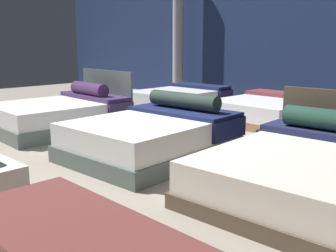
{
  "coord_description": "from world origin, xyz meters",
  "views": [
    {
      "loc": [
        3.56,
        -3.25,
        1.42
      ],
      "look_at": [
        0.38,
        0.09,
        0.45
      ],
      "focal_mm": 41.71,
      "sensor_mm": 36.0,
      "label": 1
    }
  ],
  "objects_px": {
    "bed_4": "(154,136)",
    "bed_6": "(180,99)",
    "bed_7": "(269,110)",
    "bed_3": "(62,114)",
    "support_pillar": "(178,31)",
    "bed_5": "(311,170)"
  },
  "relations": [
    {
      "from": "bed_6",
      "to": "bed_7",
      "type": "height_order",
      "value": "bed_6"
    },
    {
      "from": "bed_4",
      "to": "bed_7",
      "type": "distance_m",
      "value": 3.06
    },
    {
      "from": "bed_7",
      "to": "bed_6",
      "type": "bearing_deg",
      "value": -176.28
    },
    {
      "from": "bed_3",
      "to": "bed_5",
      "type": "distance_m",
      "value": 4.28
    },
    {
      "from": "bed_6",
      "to": "support_pillar",
      "type": "distance_m",
      "value": 2.55
    },
    {
      "from": "bed_7",
      "to": "bed_3",
      "type": "bearing_deg",
      "value": -122.81
    },
    {
      "from": "bed_3",
      "to": "bed_7",
      "type": "height_order",
      "value": "bed_3"
    },
    {
      "from": "bed_4",
      "to": "bed_6",
      "type": "xyz_separation_m",
      "value": [
        -2.26,
        3.02,
        -0.05
      ]
    },
    {
      "from": "bed_7",
      "to": "bed_4",
      "type": "bearing_deg",
      "value": -86.14
    },
    {
      "from": "bed_4",
      "to": "bed_7",
      "type": "xyz_separation_m",
      "value": [
        -0.06,
        3.05,
        -0.05
      ]
    },
    {
      "from": "support_pillar",
      "to": "bed_6",
      "type": "bearing_deg",
      "value": -46.74
    },
    {
      "from": "bed_5",
      "to": "bed_6",
      "type": "relative_size",
      "value": 1.1
    },
    {
      "from": "bed_3",
      "to": "bed_4",
      "type": "bearing_deg",
      "value": 2.97
    },
    {
      "from": "bed_6",
      "to": "bed_4",
      "type": "bearing_deg",
      "value": -52.63
    },
    {
      "from": "bed_4",
      "to": "bed_5",
      "type": "distance_m",
      "value": 2.05
    },
    {
      "from": "bed_4",
      "to": "bed_6",
      "type": "distance_m",
      "value": 3.77
    },
    {
      "from": "bed_3",
      "to": "bed_6",
      "type": "relative_size",
      "value": 1.04
    },
    {
      "from": "bed_4",
      "to": "bed_5",
      "type": "xyz_separation_m",
      "value": [
        2.05,
        0.1,
        -0.02
      ]
    },
    {
      "from": "bed_3",
      "to": "bed_4",
      "type": "height_order",
      "value": "bed_3"
    },
    {
      "from": "bed_7",
      "to": "support_pillar",
      "type": "height_order",
      "value": "support_pillar"
    },
    {
      "from": "bed_4",
      "to": "bed_5",
      "type": "height_order",
      "value": "bed_5"
    },
    {
      "from": "bed_4",
      "to": "bed_6",
      "type": "relative_size",
      "value": 1.04
    }
  ]
}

